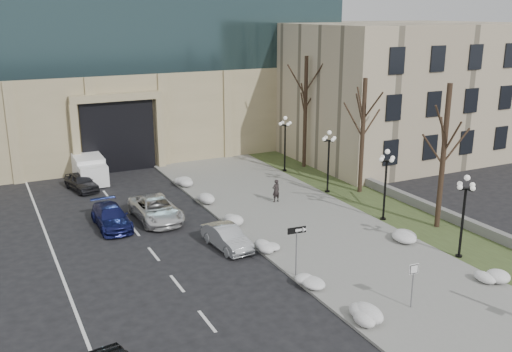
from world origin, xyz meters
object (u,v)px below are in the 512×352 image
at_px(box_truck, 88,168).
at_px(one_way_sign, 300,236).
at_px(car_b, 227,237).
at_px(lamppost_b, 386,175).
at_px(car_e, 81,182).
at_px(lamppost_a, 464,205).
at_px(car_c, 111,217).
at_px(keep_sign, 413,276).
at_px(car_d, 156,209).
at_px(lamppost_d, 285,136).
at_px(pedestrian, 276,191).
at_px(lamppost_c, 329,153).

height_order(box_truck, one_way_sign, one_way_sign).
height_order(car_b, lamppost_b, lamppost_b).
bearing_deg(car_e, lamppost_a, -65.42).
bearing_deg(lamppost_b, car_c, 157.21).
bearing_deg(box_truck, lamppost_b, -49.02).
xyz_separation_m(box_truck, lamppost_a, (15.16, -24.69, 2.12)).
height_order(car_c, lamppost_b, lamppost_b).
distance_m(box_truck, lamppost_b, 23.77).
height_order(one_way_sign, keep_sign, one_way_sign).
bearing_deg(car_e, car_d, -82.11).
bearing_deg(car_d, lamppost_b, -28.67).
bearing_deg(lamppost_d, keep_sign, -105.18).
xyz_separation_m(car_e, pedestrian, (11.66, -9.24, 0.28)).
height_order(car_d, lamppost_c, lamppost_c).
bearing_deg(car_d, lamppost_a, -46.84).
height_order(car_d, pedestrian, pedestrian).
relative_size(one_way_sign, lamppost_b, 0.58).
distance_m(box_truck, lamppost_d, 16.16).
bearing_deg(car_e, keep_sign, -80.08).
height_order(car_e, lamppost_d, lamppost_d).
distance_m(car_c, lamppost_b, 17.45).
xyz_separation_m(pedestrian, keep_sign, (-1.61, -15.82, 0.72)).
bearing_deg(box_truck, lamppost_d, -17.73).
bearing_deg(one_way_sign, box_truck, 110.63).
distance_m(car_c, car_e, 8.69).
distance_m(pedestrian, lamppost_a, 13.61).
height_order(keep_sign, lamppost_d, lamppost_d).
bearing_deg(keep_sign, box_truck, 113.62).
bearing_deg(keep_sign, car_d, 118.63).
height_order(car_d, lamppost_d, lamppost_d).
bearing_deg(lamppost_b, lamppost_c, 90.00).
relative_size(one_way_sign, lamppost_c, 0.58).
bearing_deg(keep_sign, car_e, 117.57).
distance_m(pedestrian, box_truck, 16.06).
xyz_separation_m(car_b, keep_sign, (4.65, -10.13, 1.00)).
xyz_separation_m(car_d, lamppost_c, (13.07, -0.18, 2.33)).
bearing_deg(lamppost_b, car_b, 177.58).
distance_m(box_truck, lamppost_a, 29.05).
height_order(car_e, one_way_sign, one_way_sign).
relative_size(car_d, lamppost_d, 1.13).
height_order(car_c, box_truck, box_truck).
bearing_deg(car_d, box_truck, 98.71).
distance_m(one_way_sign, lamppost_d, 19.81).
xyz_separation_m(car_c, box_truck, (0.78, 11.50, 0.28)).
bearing_deg(one_way_sign, car_d, 115.25).
bearing_deg(lamppost_a, lamppost_c, 90.00).
height_order(car_b, car_c, car_c).
xyz_separation_m(keep_sign, lamppost_a, (6.15, 3.17, 1.42)).
relative_size(car_c, box_truck, 0.74).
relative_size(keep_sign, lamppost_c, 0.47).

